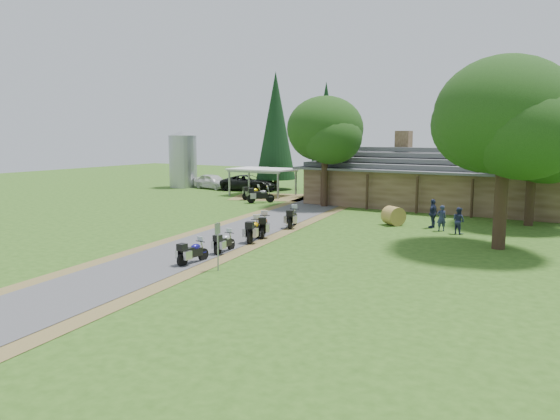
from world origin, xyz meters
The scene contains 24 objects.
ground centered at (0.00, 0.00, 0.00)m, with size 120.00×120.00×0.00m, color #2C5116.
driveway centered at (-0.50, 4.00, 0.00)m, with size 46.00×46.00×0.00m, color #48484B.
lodge centered at (6.00, 24.00, 2.45)m, with size 21.40×9.40×4.90m, color brown, non-canonical shape.
silo centered at (-22.42, 25.70, 3.11)m, with size 3.06×3.06×6.21m, color gray.
carport centered at (-10.40, 23.45, 1.31)m, with size 6.05×4.04×2.62m, color white, non-canonical shape.
car_white_sedan centered at (-18.51, 25.95, 1.02)m, with size 6.11×2.58×2.04m, color silver.
car_dark_suv centered at (-14.10, 26.50, 1.23)m, with size 6.44×2.74×2.47m, color black.
motorcycle_row_a centered at (2.00, -1.58, 0.60)m, with size 1.75×0.57×1.20m, color navy, non-canonical shape.
motorcycle_row_b centered at (1.82, 1.08, 0.58)m, with size 1.69×0.55×1.16m, color #B4B7BC, non-canonical shape.
motorcycle_row_c centered at (1.46, 4.27, 0.70)m, with size 2.05×0.67×1.40m, color #DA9903, non-canonical shape.
motorcycle_row_d centered at (1.11, 5.83, 0.70)m, with size 2.06×0.67×1.41m, color #C23E17, non-canonical shape.
motorcycle_row_e centered at (1.02, 9.41, 0.68)m, with size 2.00×0.65×1.37m, color black, non-canonical shape.
motorcycle_carport_a centered at (-9.40, 20.31, 0.66)m, with size 1.94×0.63×1.33m, color yellow, non-canonical shape.
motorcycle_carport_b centered at (-7.49, 18.65, 0.73)m, with size 2.13×0.70×1.46m, color slate, non-canonical shape.
person_a centered at (9.59, 12.94, 0.95)m, with size 0.54×0.39×1.89m, color navy.
person_b centered at (10.73, 12.50, 0.95)m, with size 0.54×0.39×1.89m, color navy.
person_c centered at (8.82, 13.81, 1.09)m, with size 0.62×0.44×2.17m, color navy.
hay_bale centered at (6.31, 13.52, 0.62)m, with size 1.23×1.23×1.13m, color olive.
sign_post centered at (3.82, -2.04, 1.08)m, with size 0.39×0.06×2.16m, color gray, non-canonical shape.
oak_lodge_left centered at (-1.69, 19.38, 5.13)m, with size 6.21×6.21×10.25m, color #18340F, non-canonical shape.
oak_lodge_right centered at (13.95, 17.98, 4.70)m, with size 6.85×6.85×9.40m, color #18340F, non-canonical shape.
oak_driveway centered at (13.55, 9.29, 5.58)m, with size 7.14×7.14×11.15m, color #18340F, non-canonical shape.
cedar_near centered at (-4.90, 25.95, 5.39)m, with size 3.52×3.52×10.77m, color black.
cedar_far centered at (-12.39, 29.10, 6.22)m, with size 4.21×4.21×12.43m, color black.
Camera 1 is at (18.29, -20.66, 6.03)m, focal length 35.00 mm.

